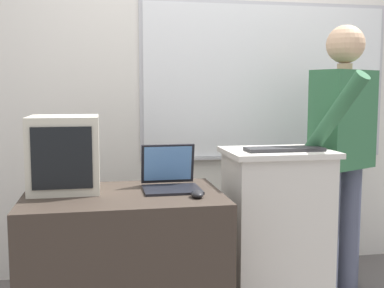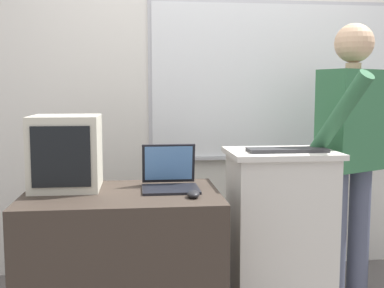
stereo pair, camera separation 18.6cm
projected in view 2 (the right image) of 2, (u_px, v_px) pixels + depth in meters
name	position (u px, v px, depth m)	size (l,w,h in m)	color
back_wall	(208.00, 78.00, 3.38)	(6.40, 0.17, 2.72)	silver
lectern_podium	(279.00, 231.00, 2.74)	(0.59, 0.47, 0.93)	beige
side_desk	(123.00, 265.00, 2.46)	(0.98, 0.67, 0.76)	#382D26
person_presenter	(351.00, 142.00, 2.88)	(0.57, 0.66, 1.66)	#474C60
laptop	(170.00, 176.00, 2.53)	(0.29, 0.30, 0.22)	black
wireless_keyboard	(287.00, 150.00, 2.63)	(0.43, 0.15, 0.02)	#2D2D30
computer_mouse_by_laptop	(193.00, 194.00, 2.30)	(0.06, 0.10, 0.03)	black
crt_monitor	(66.00, 152.00, 2.49)	(0.34, 0.36, 0.38)	beige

